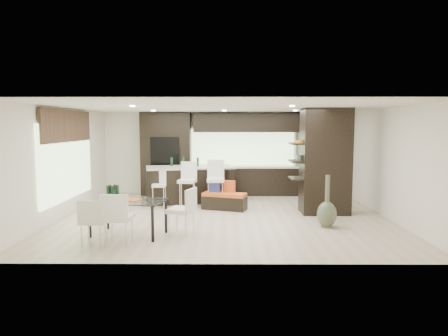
{
  "coord_description": "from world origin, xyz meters",
  "views": [
    {
      "loc": [
        0.07,
        -9.82,
        2.25
      ],
      "look_at": [
        0.0,
        0.6,
        1.15
      ],
      "focal_mm": 32.0,
      "sensor_mm": 36.0,
      "label": 1
    }
  ],
  "objects_px": {
    "stool_mid": "(187,189)",
    "stool_right": "(216,189)",
    "kitchen_island": "(190,184)",
    "chair_far": "(94,224)",
    "floor_vase": "(327,201)",
    "chair_near": "(119,221)",
    "dining_table": "(129,218)",
    "stool_left": "(159,192)",
    "chair_end": "(181,214)",
    "bench": "(224,201)"
  },
  "relations": [
    {
      "from": "stool_left",
      "to": "chair_near",
      "type": "distance_m",
      "value": 3.61
    },
    {
      "from": "dining_table",
      "to": "chair_near",
      "type": "bearing_deg",
      "value": -77.03
    },
    {
      "from": "stool_right",
      "to": "bench",
      "type": "bearing_deg",
      "value": -45.1
    },
    {
      "from": "kitchen_island",
      "to": "bench",
      "type": "bearing_deg",
      "value": -59.71
    },
    {
      "from": "stool_left",
      "to": "stool_right",
      "type": "height_order",
      "value": "stool_right"
    },
    {
      "from": "stool_right",
      "to": "chair_end",
      "type": "height_order",
      "value": "stool_right"
    },
    {
      "from": "stool_right",
      "to": "bench",
      "type": "distance_m",
      "value": 0.45
    },
    {
      "from": "bench",
      "to": "chair_near",
      "type": "xyz_separation_m",
      "value": [
        -1.96,
        -3.33,
        0.24
      ]
    },
    {
      "from": "kitchen_island",
      "to": "stool_mid",
      "type": "bearing_deg",
      "value": -102.24
    },
    {
      "from": "stool_mid",
      "to": "bench",
      "type": "distance_m",
      "value": 1.09
    },
    {
      "from": "stool_left",
      "to": "dining_table",
      "type": "xyz_separation_m",
      "value": [
        -0.15,
        -2.85,
        -0.06
      ]
    },
    {
      "from": "chair_near",
      "to": "chair_end",
      "type": "distance_m",
      "value": 1.33
    },
    {
      "from": "stool_mid",
      "to": "kitchen_island",
      "type": "bearing_deg",
      "value": 99.37
    },
    {
      "from": "kitchen_island",
      "to": "floor_vase",
      "type": "relative_size",
      "value": 2.17
    },
    {
      "from": "dining_table",
      "to": "chair_far",
      "type": "relative_size",
      "value": 1.85
    },
    {
      "from": "kitchen_island",
      "to": "chair_end",
      "type": "distance_m",
      "value": 3.69
    },
    {
      "from": "stool_mid",
      "to": "stool_right",
      "type": "height_order",
      "value": "stool_right"
    },
    {
      "from": "stool_mid",
      "to": "chair_far",
      "type": "distance_m",
      "value": 3.81
    },
    {
      "from": "floor_vase",
      "to": "stool_mid",
      "type": "bearing_deg",
      "value": 147.13
    },
    {
      "from": "chair_near",
      "to": "dining_table",
      "type": "bearing_deg",
      "value": 92.55
    },
    {
      "from": "stool_mid",
      "to": "stool_right",
      "type": "xyz_separation_m",
      "value": [
        0.78,
        -0.01,
        0.02
      ]
    },
    {
      "from": "stool_mid",
      "to": "dining_table",
      "type": "height_order",
      "value": "stool_mid"
    },
    {
      "from": "stool_mid",
      "to": "stool_right",
      "type": "distance_m",
      "value": 0.78
    },
    {
      "from": "stool_left",
      "to": "chair_end",
      "type": "distance_m",
      "value": 3.0
    },
    {
      "from": "stool_mid",
      "to": "stool_right",
      "type": "relative_size",
      "value": 0.96
    },
    {
      "from": "stool_right",
      "to": "chair_end",
      "type": "xyz_separation_m",
      "value": [
        -0.63,
        -2.8,
        -0.08
      ]
    },
    {
      "from": "stool_right",
      "to": "chair_far",
      "type": "distance_m",
      "value": 4.16
    },
    {
      "from": "stool_mid",
      "to": "dining_table",
      "type": "bearing_deg",
      "value": -99.04
    },
    {
      "from": "stool_mid",
      "to": "chair_far",
      "type": "xyz_separation_m",
      "value": [
        -1.41,
        -3.54,
        -0.1
      ]
    },
    {
      "from": "stool_right",
      "to": "chair_far",
      "type": "height_order",
      "value": "stool_right"
    },
    {
      "from": "dining_table",
      "to": "chair_near",
      "type": "height_order",
      "value": "chair_near"
    },
    {
      "from": "stool_left",
      "to": "stool_mid",
      "type": "distance_m",
      "value": 0.79
    },
    {
      "from": "stool_mid",
      "to": "floor_vase",
      "type": "bearing_deg",
      "value": -23.51
    },
    {
      "from": "stool_left",
      "to": "chair_near",
      "type": "height_order",
      "value": "chair_near"
    },
    {
      "from": "floor_vase",
      "to": "chair_near",
      "type": "relative_size",
      "value": 1.25
    },
    {
      "from": "stool_mid",
      "to": "chair_end",
      "type": "bearing_deg",
      "value": -77.54
    },
    {
      "from": "bench",
      "to": "dining_table",
      "type": "xyz_separation_m",
      "value": [
        -1.96,
        -2.56,
        0.14
      ]
    },
    {
      "from": "stool_left",
      "to": "chair_near",
      "type": "xyz_separation_m",
      "value": [
        -0.15,
        -3.61,
        0.05
      ]
    },
    {
      "from": "floor_vase",
      "to": "chair_end",
      "type": "relative_size",
      "value": 1.29
    },
    {
      "from": "stool_mid",
      "to": "stool_left",
      "type": "bearing_deg",
      "value": -173.44
    },
    {
      "from": "chair_near",
      "to": "floor_vase",
      "type": "bearing_deg",
      "value": 21.1
    },
    {
      "from": "stool_left",
      "to": "chair_far",
      "type": "height_order",
      "value": "stool_left"
    },
    {
      "from": "dining_table",
      "to": "chair_near",
      "type": "xyz_separation_m",
      "value": [
        0.0,
        -0.76,
        0.11
      ]
    },
    {
      "from": "chair_near",
      "to": "chair_far",
      "type": "distance_m",
      "value": 0.48
    },
    {
      "from": "kitchen_island",
      "to": "chair_near",
      "type": "xyz_separation_m",
      "value": [
        -0.93,
        -4.44,
        -0.06
      ]
    },
    {
      "from": "chair_near",
      "to": "chair_end",
      "type": "xyz_separation_m",
      "value": [
        1.09,
        0.76,
        -0.02
      ]
    },
    {
      "from": "stool_mid",
      "to": "chair_end",
      "type": "height_order",
      "value": "stool_mid"
    },
    {
      "from": "bench",
      "to": "floor_vase",
      "type": "relative_size",
      "value": 1.0
    },
    {
      "from": "stool_left",
      "to": "bench",
      "type": "bearing_deg",
      "value": -13.69
    },
    {
      "from": "kitchen_island",
      "to": "chair_far",
      "type": "distance_m",
      "value": 4.63
    }
  ]
}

